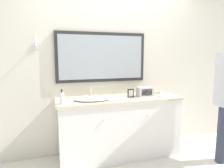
# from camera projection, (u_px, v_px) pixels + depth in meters

# --- Properties ---
(ground_plane) EXTENTS (14.00, 14.00, 0.00)m
(ground_plane) POSITION_uv_depth(u_px,v_px,m) (127.00, 166.00, 2.65)
(ground_plane) COLOR silver
(wall_back) EXTENTS (8.00, 0.18, 2.55)m
(wall_back) POSITION_uv_depth(u_px,v_px,m) (113.00, 67.00, 3.03)
(wall_back) COLOR silver
(wall_back) RESTS_ON ground_plane
(vanity_counter) EXTENTS (1.76, 0.56, 0.86)m
(vanity_counter) POSITION_uv_depth(u_px,v_px,m) (120.00, 127.00, 2.87)
(vanity_counter) COLOR white
(vanity_counter) RESTS_ON ground_plane
(sink_basin) EXTENTS (0.50, 0.37, 0.17)m
(sink_basin) POSITION_uv_depth(u_px,v_px,m) (93.00, 98.00, 2.67)
(sink_basin) COLOR white
(sink_basin) RESTS_ON vanity_counter
(soap_bottle) EXTENTS (0.06, 0.06, 0.19)m
(soap_bottle) POSITION_uv_depth(u_px,v_px,m) (62.00, 98.00, 2.43)
(soap_bottle) COLOR white
(soap_bottle) RESTS_ON vanity_counter
(appliance_box) EXTENTS (0.23, 0.14, 0.14)m
(appliance_box) POSITION_uv_depth(u_px,v_px,m) (145.00, 92.00, 2.90)
(appliance_box) COLOR #BCBCC1
(appliance_box) RESTS_ON vanity_counter
(picture_frame) EXTENTS (0.09, 0.01, 0.12)m
(picture_frame) POSITION_uv_depth(u_px,v_px,m) (131.00, 93.00, 2.82)
(picture_frame) COLOR black
(picture_frame) RESTS_ON vanity_counter
(hand_towel_near_sink) EXTENTS (0.19, 0.12, 0.04)m
(hand_towel_near_sink) POSITION_uv_depth(u_px,v_px,m) (153.00, 92.00, 3.10)
(hand_towel_near_sink) COLOR #B7A899
(hand_towel_near_sink) RESTS_ON vanity_counter
(metal_tray) EXTENTS (0.14, 0.11, 0.01)m
(metal_tray) POSITION_uv_depth(u_px,v_px,m) (161.00, 96.00, 2.93)
(metal_tray) COLOR #ADADB2
(metal_tray) RESTS_ON vanity_counter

